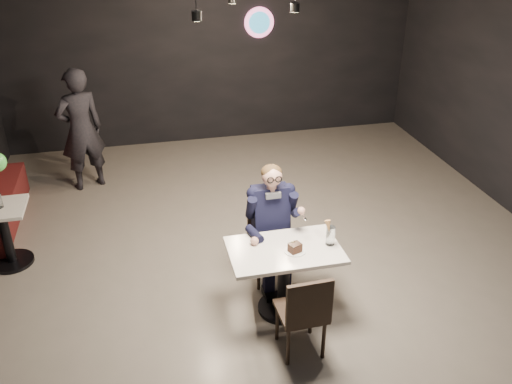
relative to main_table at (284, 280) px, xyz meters
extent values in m
plane|color=#6D645A|center=(0.07, 0.33, -0.38)|extent=(9.00, 9.00, 0.00)
cube|color=white|center=(0.00, 0.00, 0.00)|extent=(1.10, 0.70, 0.75)
cube|color=black|center=(0.00, 0.55, 0.09)|extent=(0.42, 0.46, 0.92)
cube|color=black|center=(0.00, -0.58, 0.09)|extent=(0.43, 0.47, 0.92)
cube|color=black|center=(0.00, 0.55, 0.34)|extent=(0.60, 0.80, 1.44)
cylinder|color=white|center=(0.09, -0.06, 0.38)|extent=(0.21, 0.21, 0.01)
cube|color=black|center=(0.08, -0.08, 0.43)|extent=(0.14, 0.13, 0.08)
ellipsoid|color=green|center=(0.07, -0.10, 0.47)|extent=(0.07, 0.04, 0.01)
cylinder|color=silver|center=(0.46, -0.02, 0.47)|extent=(0.09, 0.09, 0.20)
cone|color=tan|center=(0.41, -0.07, 0.62)|extent=(0.07, 0.07, 0.12)
cube|color=white|center=(-2.88, 1.51, -0.03)|extent=(0.56, 0.56, 0.70)
imported|color=black|center=(-2.07, 3.36, 0.52)|extent=(0.77, 0.64, 1.79)
camera|label=1|loc=(-1.27, -4.24, 3.34)|focal=38.00mm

